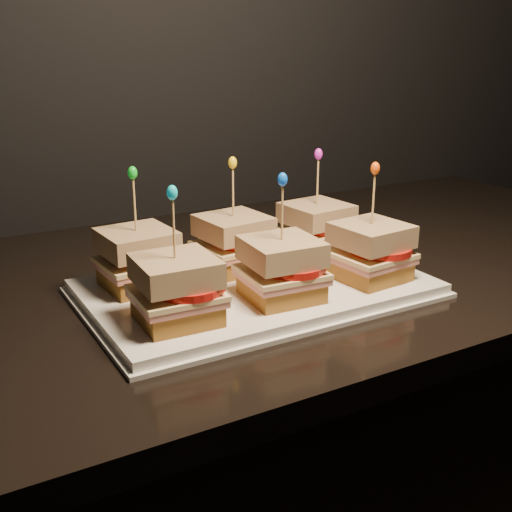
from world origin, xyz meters
TOP-DOWN VIEW (x-y plane):
  - granite_slab at (-0.67, 1.65)m, footprint 2.27×0.72m
  - platter at (-0.37, 1.55)m, footprint 0.44×0.27m
  - platter_rim at (-0.37, 1.55)m, footprint 0.46×0.29m
  - sandwich_0_bread_bot at (-0.51, 1.61)m, footprint 0.09×0.09m
  - sandwich_0_ham at (-0.51, 1.61)m, footprint 0.10×0.10m
  - sandwich_0_cheese at (-0.51, 1.61)m, footprint 0.10×0.10m
  - sandwich_0_tomato at (-0.50, 1.61)m, footprint 0.09×0.09m
  - sandwich_0_bread_top at (-0.51, 1.61)m, footprint 0.09×0.09m
  - sandwich_0_pick at (-0.51, 1.61)m, footprint 0.00×0.00m
  - sandwich_0_frill at (-0.51, 1.61)m, footprint 0.01×0.01m
  - sandwich_1_bread_bot at (-0.37, 1.61)m, footprint 0.09×0.09m
  - sandwich_1_ham at (-0.37, 1.61)m, footprint 0.10×0.10m
  - sandwich_1_cheese at (-0.37, 1.61)m, footprint 0.10×0.10m
  - sandwich_1_tomato at (-0.36, 1.61)m, footprint 0.09×0.09m
  - sandwich_1_bread_top at (-0.37, 1.61)m, footprint 0.10×0.10m
  - sandwich_1_pick at (-0.37, 1.61)m, footprint 0.00×0.00m
  - sandwich_1_frill at (-0.37, 1.61)m, footprint 0.01×0.01m
  - sandwich_2_bread_bot at (-0.23, 1.61)m, footprint 0.09×0.09m
  - sandwich_2_ham at (-0.23, 1.61)m, footprint 0.10×0.10m
  - sandwich_2_cheese at (-0.23, 1.61)m, footprint 0.10×0.10m
  - sandwich_2_tomato at (-0.22, 1.61)m, footprint 0.09×0.09m
  - sandwich_2_bread_top at (-0.23, 1.61)m, footprint 0.10×0.10m
  - sandwich_2_pick at (-0.23, 1.61)m, footprint 0.00×0.00m
  - sandwich_2_frill at (-0.23, 1.61)m, footprint 0.01×0.01m
  - sandwich_3_bread_bot at (-0.51, 1.49)m, footprint 0.09×0.09m
  - sandwich_3_ham at (-0.51, 1.49)m, footprint 0.10×0.10m
  - sandwich_3_cheese at (-0.51, 1.49)m, footprint 0.10×0.10m
  - sandwich_3_tomato at (-0.50, 1.48)m, footprint 0.09×0.09m
  - sandwich_3_bread_top at (-0.51, 1.49)m, footprint 0.09×0.09m
  - sandwich_3_pick at (-0.51, 1.49)m, footprint 0.00×0.00m
  - sandwich_3_frill at (-0.51, 1.49)m, footprint 0.01×0.01m
  - sandwich_4_bread_bot at (-0.37, 1.49)m, footprint 0.09×0.09m
  - sandwich_4_ham at (-0.37, 1.49)m, footprint 0.10×0.10m
  - sandwich_4_cheese at (-0.37, 1.49)m, footprint 0.10×0.10m
  - sandwich_4_tomato at (-0.36, 1.48)m, footprint 0.09×0.09m
  - sandwich_4_bread_top at (-0.37, 1.49)m, footprint 0.09×0.09m
  - sandwich_4_pick at (-0.37, 1.49)m, footprint 0.00×0.00m
  - sandwich_4_frill at (-0.37, 1.49)m, footprint 0.01×0.01m
  - sandwich_5_bread_bot at (-0.23, 1.49)m, footprint 0.09×0.09m
  - sandwich_5_ham at (-0.23, 1.49)m, footprint 0.10×0.10m
  - sandwich_5_cheese at (-0.23, 1.49)m, footprint 0.10×0.10m
  - sandwich_5_tomato at (-0.22, 1.48)m, footprint 0.09×0.09m
  - sandwich_5_bread_top at (-0.23, 1.49)m, footprint 0.10×0.10m
  - sandwich_5_pick at (-0.23, 1.49)m, footprint 0.00×0.00m
  - sandwich_5_frill at (-0.23, 1.49)m, footprint 0.01×0.01m

SIDE VIEW (x-z plane):
  - granite_slab at x=-0.67m, z-range 0.89..0.93m
  - platter_rim at x=-0.37m, z-range 0.93..0.93m
  - platter at x=-0.37m, z-range 0.93..0.95m
  - sandwich_0_bread_bot at x=-0.51m, z-range 0.95..0.97m
  - sandwich_1_bread_bot at x=-0.37m, z-range 0.95..0.97m
  - sandwich_2_bread_bot at x=-0.23m, z-range 0.95..0.97m
  - sandwich_3_bread_bot at x=-0.51m, z-range 0.95..0.97m
  - sandwich_4_bread_bot at x=-0.37m, z-range 0.95..0.97m
  - sandwich_5_bread_bot at x=-0.23m, z-range 0.95..0.97m
  - sandwich_0_ham at x=-0.51m, z-range 0.97..0.98m
  - sandwich_1_ham at x=-0.37m, z-range 0.97..0.98m
  - sandwich_2_ham at x=-0.23m, z-range 0.97..0.98m
  - sandwich_3_ham at x=-0.51m, z-range 0.97..0.98m
  - sandwich_4_ham at x=-0.37m, z-range 0.97..0.98m
  - sandwich_5_ham at x=-0.23m, z-range 0.97..0.98m
  - sandwich_0_cheese at x=-0.51m, z-range 0.98..0.98m
  - sandwich_1_cheese at x=-0.37m, z-range 0.98..0.98m
  - sandwich_2_cheese at x=-0.23m, z-range 0.98..0.98m
  - sandwich_3_cheese at x=-0.51m, z-range 0.98..0.98m
  - sandwich_4_cheese at x=-0.37m, z-range 0.98..0.98m
  - sandwich_5_cheese at x=-0.23m, z-range 0.98..0.98m
  - sandwich_0_tomato at x=-0.50m, z-range 0.98..0.99m
  - sandwich_1_tomato at x=-0.36m, z-range 0.98..0.99m
  - sandwich_2_tomato at x=-0.22m, z-range 0.98..0.99m
  - sandwich_3_tomato at x=-0.50m, z-range 0.98..0.99m
  - sandwich_4_tomato at x=-0.36m, z-range 0.98..0.99m
  - sandwich_5_tomato at x=-0.22m, z-range 0.98..0.99m
  - sandwich_0_bread_top at x=-0.51m, z-range 0.99..1.02m
  - sandwich_1_bread_top at x=-0.37m, z-range 0.99..1.02m
  - sandwich_2_bread_top at x=-0.23m, z-range 0.99..1.02m
  - sandwich_3_bread_top at x=-0.51m, z-range 0.99..1.02m
  - sandwich_4_bread_top at x=-0.37m, z-range 0.99..1.02m
  - sandwich_5_bread_top at x=-0.23m, z-range 0.99..1.02m
  - sandwich_0_pick at x=-0.51m, z-range 1.01..1.10m
  - sandwich_1_pick at x=-0.37m, z-range 1.01..1.10m
  - sandwich_2_pick at x=-0.23m, z-range 1.01..1.10m
  - sandwich_3_pick at x=-0.51m, z-range 1.01..1.10m
  - sandwich_4_pick at x=-0.37m, z-range 1.01..1.10m
  - sandwich_5_pick at x=-0.23m, z-range 1.01..1.10m
  - sandwich_0_frill at x=-0.51m, z-range 1.09..1.11m
  - sandwich_1_frill at x=-0.37m, z-range 1.09..1.11m
  - sandwich_2_frill at x=-0.23m, z-range 1.09..1.11m
  - sandwich_3_frill at x=-0.51m, z-range 1.09..1.11m
  - sandwich_4_frill at x=-0.37m, z-range 1.09..1.11m
  - sandwich_5_frill at x=-0.23m, z-range 1.09..1.11m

